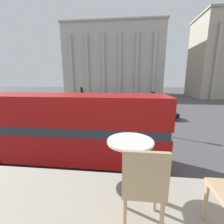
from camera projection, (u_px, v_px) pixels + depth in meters
double_decker_bus at (70, 127)px, 8.61m from camera, size 10.85×2.73×4.15m
cafe_dining_table at (130, 154)px, 1.96m from camera, size 0.60×0.60×0.73m
cafe_chair_0 at (143, 184)px, 1.43m from camera, size 0.40×0.40×0.91m
plaza_building_left at (114, 63)px, 48.90m from camera, size 29.41×16.75×20.69m
traffic_light_near at (152, 106)px, 13.53m from camera, size 0.42×0.24×3.99m
traffic_light_mid at (82, 97)px, 20.19m from camera, size 0.42×0.24×4.03m
car_silver at (134, 101)px, 30.10m from camera, size 4.20×1.93×1.35m
car_black at (160, 113)px, 19.23m from camera, size 4.20×1.93×1.35m
pedestrian_grey at (103, 126)px, 13.27m from camera, size 0.32×0.32×1.64m
pedestrian_yellow at (98, 100)px, 29.74m from camera, size 0.32×0.32×1.71m
pedestrian_blue at (115, 97)px, 33.30m from camera, size 0.32×0.32×1.82m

